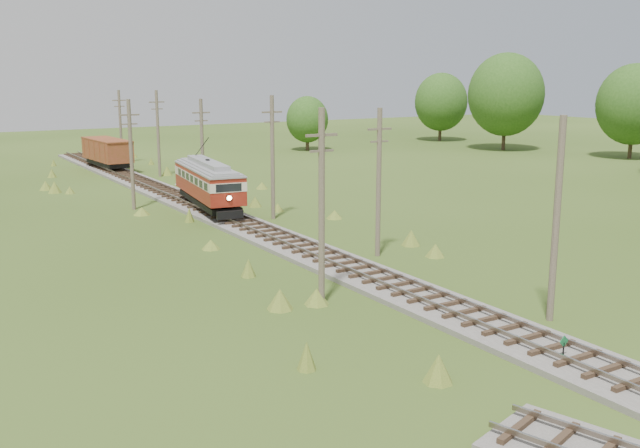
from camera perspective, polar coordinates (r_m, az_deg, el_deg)
ground at (r=27.47m, az=21.53°, el=-11.27°), size 260.00×260.00×0.00m
railbed_main at (r=54.04m, az=-8.23°, el=0.82°), size 3.60×96.00×0.57m
switch_marker at (r=27.94m, az=18.91°, el=-9.28°), size 0.45×0.06×1.08m
streetcar at (r=55.06m, az=-8.93°, el=3.43°), size 4.25×11.67×5.28m
gondola at (r=82.37m, az=-16.66°, el=5.59°), size 3.51×9.14×2.98m
gravel_pile at (r=70.57m, az=-10.20°, el=3.60°), size 3.11×3.29×1.13m
utility_pole_r_1 at (r=31.53m, az=18.38°, el=0.26°), size 0.30×0.30×8.80m
utility_pole_r_2 at (r=41.11m, az=4.72°, el=3.44°), size 1.60×0.30×8.60m
utility_pole_r_3 at (r=52.04m, az=-3.82°, el=5.43°), size 1.60×0.30×9.00m
utility_pole_r_4 at (r=63.75m, az=-9.40°, el=6.20°), size 1.60×0.30×8.40m
utility_pole_r_5 at (r=76.04m, az=-12.83°, el=7.14°), size 1.60×0.30×8.90m
utility_pole_r_6 at (r=88.38m, az=-15.67°, el=7.54°), size 1.60×0.30×8.70m
utility_pole_l_a at (r=32.04m, az=0.13°, el=1.46°), size 1.60×0.30×9.00m
utility_pole_l_b at (r=57.54m, az=-14.87°, el=5.47°), size 1.60×0.30×8.60m
tree_right_3 at (r=98.73m, az=23.83°, el=8.75°), size 9.24×9.24×11.90m
tree_right_4 at (r=104.35m, az=14.65°, el=9.98°), size 10.50×10.50×13.53m
tree_right_5 at (r=117.43m, az=9.65°, el=9.60°), size 8.40×8.40×10.82m
tree_mid_b at (r=100.75m, az=-1.02°, el=8.36°), size 5.88×5.88×7.57m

